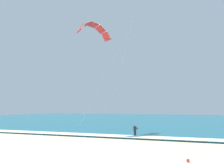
% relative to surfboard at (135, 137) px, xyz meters
% --- Properties ---
extents(ground_plane, '(200.00, 200.00, 0.00)m').
position_rel_surfboard_xyz_m(ground_plane, '(4.48, -14.43, -0.03)').
color(ground_plane, beige).
extents(sea, '(200.00, 120.00, 0.20)m').
position_rel_surfboard_xyz_m(sea, '(4.48, 57.84, 0.07)').
color(sea, '#146075').
rests_on(sea, ground).
extents(surf_foam, '(200.00, 2.57, 0.04)m').
position_rel_surfboard_xyz_m(surf_foam, '(4.48, -1.16, 0.19)').
color(surf_foam, white).
rests_on(surf_foam, sea).
extents(surfboard, '(0.95, 1.46, 0.09)m').
position_rel_surfboard_xyz_m(surfboard, '(0.00, 0.00, 0.00)').
color(surfboard, yellow).
rests_on(surfboard, ground).
extents(kitesurfer, '(0.65, 0.65, 1.69)m').
position_rel_surfboard_xyz_m(kitesurfer, '(0.01, 0.02, 0.91)').
color(kitesurfer, '#232328').
rests_on(kitesurfer, ground).
extents(kite_primary, '(9.23, 6.67, 16.88)m').
position_rel_surfboard_xyz_m(kite_primary, '(-7.62, 3.22, 17.00)').
color(kite_primary, red).
extents(beach_ball, '(0.24, 0.24, 0.24)m').
position_rel_surfboard_xyz_m(beach_ball, '(6.98, -12.38, 0.10)').
color(beach_ball, red).
rests_on(beach_ball, ground).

